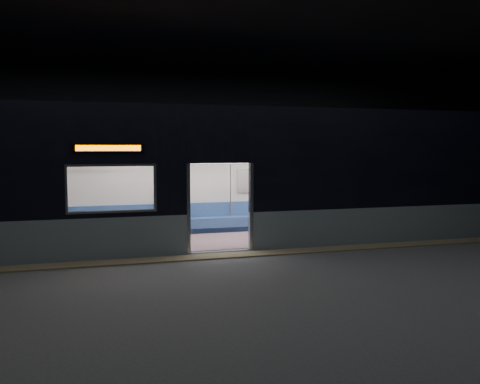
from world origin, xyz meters
name	(u,v)px	position (x,y,z in m)	size (l,w,h in m)	color
station_floor	(232,262)	(0.00, 0.00, -0.01)	(24.00, 14.00, 0.01)	#47494C
station_envelope	(232,86)	(0.00, 0.00, 3.66)	(24.00, 14.00, 5.00)	black
tactile_strip	(226,256)	(0.00, 0.55, 0.01)	(22.80, 0.50, 0.03)	#8C7F59
metro_car	(206,169)	(0.00, 2.54, 1.85)	(18.00, 3.04, 3.35)	gray
passenger	(169,206)	(-0.81, 3.55, 0.83)	(0.43, 0.74, 1.44)	black
handbag	(169,212)	(-0.84, 3.30, 0.70)	(0.30, 0.26, 0.15)	black
transit_map	(253,181)	(1.70, 3.85, 1.44)	(0.90, 0.03, 0.58)	white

